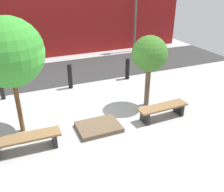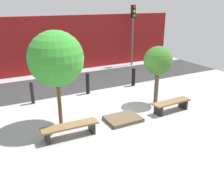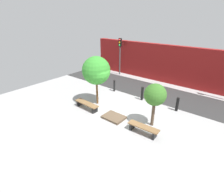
# 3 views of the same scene
# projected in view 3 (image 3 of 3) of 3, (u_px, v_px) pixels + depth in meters

# --- Properties ---
(ground_plane) EXTENTS (18.00, 18.00, 0.00)m
(ground_plane) POSITION_uv_depth(u_px,v_px,m) (120.00, 114.00, 10.88)
(ground_plane) COLOR #9E9E9E
(road_strip) EXTENTS (18.00, 3.32, 0.01)m
(road_strip) POSITION_uv_depth(u_px,v_px,m) (154.00, 92.00, 14.07)
(road_strip) COLOR #2E2E2E
(road_strip) RESTS_ON ground
(building_facade) EXTENTS (16.20, 0.50, 3.33)m
(building_facade) POSITION_uv_depth(u_px,v_px,m) (170.00, 65.00, 15.37)
(building_facade) COLOR maroon
(building_facade) RESTS_ON ground
(bench_left) EXTENTS (1.85, 0.51, 0.43)m
(bench_left) POSITION_uv_depth(u_px,v_px,m) (87.00, 105.00, 11.36)
(bench_left) COLOR black
(bench_left) RESTS_ON ground
(bench_right) EXTENTS (1.67, 0.49, 0.44)m
(bench_right) POSITION_uv_depth(u_px,v_px,m) (143.00, 128.00, 8.96)
(bench_right) COLOR black
(bench_right) RESTS_ON ground
(planter_bed) EXTENTS (1.26, 0.96, 0.14)m
(planter_bed) POSITION_uv_depth(u_px,v_px,m) (114.00, 117.00, 10.40)
(planter_bed) COLOR brown
(planter_bed) RESTS_ON ground
(tree_behind_left_bench) EXTENTS (1.83, 1.83, 3.29)m
(tree_behind_left_bench) POSITION_uv_depth(u_px,v_px,m) (96.00, 71.00, 11.21)
(tree_behind_left_bench) COLOR brown
(tree_behind_left_bench) RESTS_ON ground
(tree_behind_right_bench) EXTENTS (1.17, 1.17, 2.44)m
(tree_behind_right_bench) POSITION_uv_depth(u_px,v_px,m) (155.00, 95.00, 9.03)
(tree_behind_right_bench) COLOR brown
(tree_behind_right_bench) RESTS_ON ground
(bollard_far_left) EXTENTS (0.15, 0.15, 0.93)m
(bollard_far_left) POSITION_uv_depth(u_px,v_px,m) (114.00, 86.00, 14.00)
(bollard_far_left) COLOR black
(bollard_far_left) RESTS_ON ground
(bollard_left) EXTENTS (0.17, 0.17, 0.98)m
(bollard_left) POSITION_uv_depth(u_px,v_px,m) (142.00, 94.00, 12.53)
(bollard_left) COLOR black
(bollard_left) RESTS_ON ground
(bollard_center) EXTENTS (0.18, 0.18, 0.90)m
(bollard_center) POSITION_uv_depth(u_px,v_px,m) (177.00, 104.00, 11.08)
(bollard_center) COLOR black
(bollard_center) RESTS_ON ground
(traffic_light_west) EXTENTS (0.28, 0.27, 3.63)m
(traffic_light_west) POSITION_uv_depth(u_px,v_px,m) (120.00, 50.00, 17.22)
(traffic_light_west) COLOR #4D4D4D
(traffic_light_west) RESTS_ON ground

